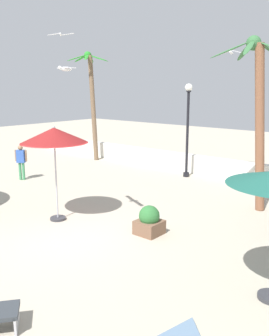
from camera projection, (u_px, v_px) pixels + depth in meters
The scene contains 11 objects.
ground_plane at pixel (64, 232), 10.91m from camera, with size 56.00×56.00×0.00m, color #B2A893.
boundary_wall at pixel (216, 167), 17.56m from camera, with size 25.20×0.30×0.90m, color silver.
patio_umbrella_0 at pixel (54, 136), 11.39m from camera, with size 2.07×2.07×3.00m.
palm_tree_0 at pixel (92, 94), 21.05m from camera, with size 2.35×2.00×6.08m.
palm_tree_1 at pixel (258, 106), 12.35m from camera, with size 2.61×2.67×5.80m.
lamp_post_2 at pixel (188, 123), 17.13m from camera, with size 0.34×0.34×4.30m.
guest_0 at pixel (21, 159), 16.87m from camera, with size 0.48×0.40×1.59m.
seagull_0 at pixel (66, 68), 10.04m from camera, with size 1.32×0.68×0.14m.
seagull_1 at pixel (232, 53), 16.41m from camera, with size 1.30×0.38×0.20m.
seagull_2 at pixel (61, 34), 19.02m from camera, with size 1.05×1.03×0.15m.
planter at pixel (149, 221), 10.73m from camera, with size 0.70×0.70×0.85m.
Camera 1 is at (8.21, -6.48, 4.18)m, focal length 39.93 mm.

